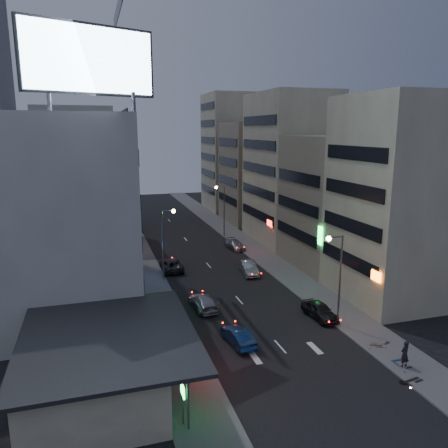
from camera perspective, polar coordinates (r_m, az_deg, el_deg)
name	(u,v)px	position (r m, az deg, el deg)	size (l,w,h in m)	color
ground	(304,373)	(32.82, 10.35, -18.62)	(180.00, 180.00, 0.00)	black
sidewalk_left	(141,261)	(57.60, -10.81, -4.81)	(4.00, 120.00, 0.12)	#4C4C4F
sidewalk_right	(257,251)	(61.20, 4.27, -3.60)	(4.00, 120.00, 0.12)	#4C4C4F
food_court	(95,363)	(30.65, -16.44, -17.05)	(11.00, 13.00, 3.88)	beige
white_building	(55,210)	(45.68, -21.16, 1.67)	(14.00, 24.00, 18.00)	silver
shophouse_near	(397,200)	(45.84, 21.67, 2.93)	(10.00, 11.00, 20.00)	beige
shophouse_mid	(338,202)	(55.74, 14.62, 2.83)	(11.00, 12.00, 16.00)	gray
shophouse_far	(289,169)	(66.50, 8.54, 7.16)	(10.00, 14.00, 22.00)	beige
far_left_a	(77,175)	(70.23, -18.61, 6.10)	(11.00, 10.00, 20.00)	silver
far_left_b	(77,182)	(83.42, -18.63, 5.25)	(12.00, 10.00, 15.00)	slate
far_right_a	(256,173)	(80.62, 4.25, 6.70)	(11.00, 12.00, 18.00)	gray
far_right_b	(235,152)	(93.72, 1.46, 9.34)	(12.00, 12.00, 24.00)	beige
billboard	(90,60)	(35.19, -17.10, 19.79)	(9.52, 3.75, 6.20)	#595B60
street_lamp_right_near	(337,267)	(38.13, 14.50, -5.50)	(1.60, 0.44, 8.02)	#595B60
street_lamp_left	(166,234)	(48.80, -7.58, -1.34)	(1.60, 0.44, 8.02)	#595B60
street_lamp_right_far	(222,203)	(68.62, -0.30, 2.70)	(1.60, 0.44, 8.02)	#595B60
parked_car_right_near	(320,310)	(41.09, 12.40, -10.97)	(1.74, 4.32, 1.47)	black
parked_car_right_mid	(249,268)	(51.88, 3.23, -5.72)	(1.59, 4.57, 1.51)	#AEB0B7
parked_car_left	(171,265)	(53.41, -6.90, -5.30)	(2.37, 5.14, 1.43)	#242429
parked_car_right_far	(235,245)	(62.30, 1.47, -2.73)	(1.81, 4.46, 1.29)	#ADAFB6
road_car_blue	(238,336)	(35.73, 1.84, -14.46)	(1.43, 4.11, 1.35)	navy
road_car_silver	(203,302)	(42.18, -2.73, -10.11)	(1.95, 4.79, 1.39)	#9FA4A7
person	(405,354)	(34.87, 22.53, -15.39)	(0.71, 0.47, 1.96)	black
scooter_black_a	(418,369)	(34.11, 23.98, -16.92)	(1.91, 0.64, 1.17)	black
scooter_silver_a	(408,358)	(35.46, 22.93, -15.83)	(1.62, 0.54, 0.99)	#A0A1A7
scooter_blue	(405,351)	(36.21, 22.60, -15.08)	(1.82, 0.61, 1.11)	navy
scooter_black_b	(382,339)	(37.54, 19.97, -13.96)	(1.64, 0.55, 1.00)	black
scooter_silver_b	(385,334)	(38.33, 20.29, -13.38)	(1.71, 0.57, 1.05)	#ACB0B4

